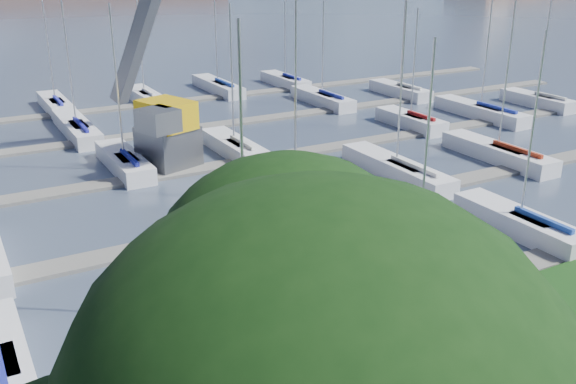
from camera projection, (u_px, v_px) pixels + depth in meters
fence at (477, 367)px, 19.67m from camera, size 80.00×0.04×0.04m
docks at (183, 172)px, 41.46m from camera, size 90.00×41.60×0.25m
crane at (165, 79)px, 41.83m from camera, size 7.46×13.01×22.35m
sailboat_fleet at (86, 85)px, 39.83m from camera, size 75.38×50.14×13.37m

